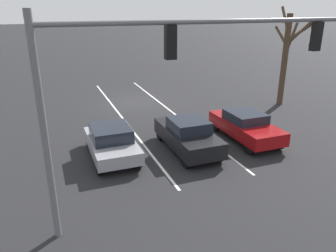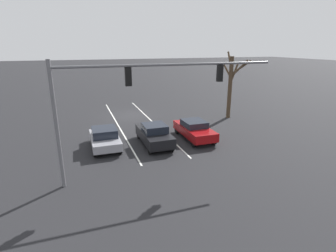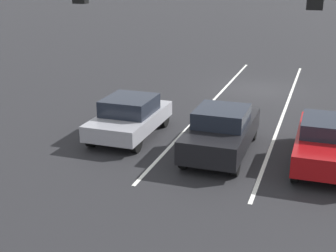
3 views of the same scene
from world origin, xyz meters
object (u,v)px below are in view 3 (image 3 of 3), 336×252
object	(u,v)px
car_gray_rightlane_front	(130,116)
traffic_signal_gantry	(88,13)
car_black_midlane_front	(222,131)
car_maroon_leftlane_front	(328,141)

from	to	relation	value
car_gray_rightlane_front	traffic_signal_gantry	world-z (taller)	traffic_signal_gantry
car_black_midlane_front	traffic_signal_gantry	bearing A→B (deg)	60.65
car_maroon_leftlane_front	traffic_signal_gantry	distance (m)	8.35
car_maroon_leftlane_front	traffic_signal_gantry	xyz separation A→B (m)	(5.74, 4.47, 4.11)
car_gray_rightlane_front	car_maroon_leftlane_front	world-z (taller)	car_gray_rightlane_front
car_maroon_leftlane_front	traffic_signal_gantry	world-z (taller)	traffic_signal_gantry
car_gray_rightlane_front	traffic_signal_gantry	bearing A→B (deg)	103.26
traffic_signal_gantry	car_black_midlane_front	bearing A→B (deg)	-119.35
car_black_midlane_front	traffic_signal_gantry	distance (m)	6.38
traffic_signal_gantry	car_gray_rightlane_front	bearing A→B (deg)	-76.74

